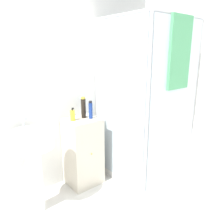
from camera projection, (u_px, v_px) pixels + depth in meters
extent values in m
cube|color=white|center=(38.00, 88.00, 2.41)|extent=(6.40, 0.06, 2.50)
cube|color=white|center=(142.00, 167.00, 3.11)|extent=(0.92, 0.92, 0.09)
cylinder|color=#B2B2B7|center=(142.00, 92.00, 3.45)|extent=(0.04, 0.04, 2.02)
cylinder|color=#B2B2B7|center=(97.00, 100.00, 2.91)|extent=(0.04, 0.04, 2.02)
cylinder|color=#B2B2B7|center=(194.00, 102.00, 2.80)|extent=(0.04, 0.04, 2.02)
cylinder|color=#B2B2B7|center=(147.00, 114.00, 2.25)|extent=(0.04, 0.04, 2.02)
cylinder|color=#B2B2B7|center=(180.00, 14.00, 2.26)|extent=(0.89, 0.04, 0.04)
cylinder|color=#B2B2B7|center=(123.00, 23.00, 2.91)|extent=(0.89, 0.04, 0.04)
cylinder|color=#B2B2B7|center=(120.00, 15.00, 2.31)|extent=(0.04, 0.89, 0.04)
cylinder|color=#B2B2B7|center=(170.00, 22.00, 2.86)|extent=(0.04, 0.89, 0.04)
cube|color=silver|center=(174.00, 105.00, 2.51)|extent=(0.85, 0.01, 1.90)
cube|color=silver|center=(118.00, 104.00, 2.57)|extent=(0.01, 0.85, 1.90)
cylinder|color=#B7BABF|center=(135.00, 105.00, 3.32)|extent=(0.02, 0.02, 1.52)
cylinder|color=#B7BABF|center=(140.00, 52.00, 3.07)|extent=(0.07, 0.07, 0.04)
cube|color=#4C9966|center=(180.00, 53.00, 2.34)|extent=(0.36, 0.03, 0.77)
cube|color=beige|center=(83.00, 152.00, 2.73)|extent=(0.40, 0.36, 0.86)
sphere|color=gold|center=(92.00, 154.00, 2.57)|extent=(0.02, 0.02, 0.02)
cylinder|color=white|center=(35.00, 179.00, 2.25)|extent=(0.16, 0.16, 0.73)
cylinder|color=white|center=(31.00, 140.00, 2.13)|extent=(0.46, 0.46, 0.15)
cylinder|color=#B7BABF|center=(24.00, 122.00, 2.22)|extent=(0.02, 0.02, 0.13)
cube|color=#B7BABF|center=(24.00, 118.00, 2.18)|extent=(0.02, 0.07, 0.02)
cylinder|color=yellow|center=(73.00, 115.00, 2.53)|extent=(0.06, 0.06, 0.12)
cylinder|color=black|center=(72.00, 109.00, 2.52)|extent=(0.02, 0.02, 0.02)
cube|color=black|center=(73.00, 108.00, 2.50)|extent=(0.01, 0.03, 0.01)
cylinder|color=black|center=(83.00, 108.00, 2.63)|extent=(0.06, 0.06, 0.23)
cylinder|color=gold|center=(83.00, 98.00, 2.60)|extent=(0.05, 0.05, 0.02)
cylinder|color=navy|center=(91.00, 111.00, 2.61)|extent=(0.05, 0.05, 0.19)
cylinder|color=black|center=(90.00, 102.00, 2.58)|extent=(0.04, 0.04, 0.02)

